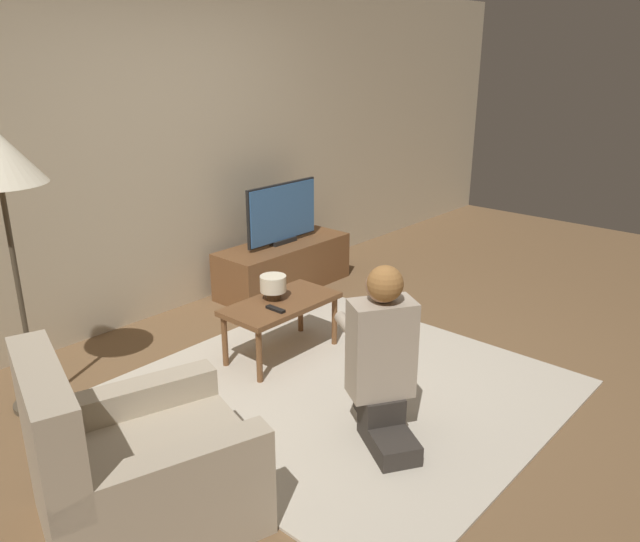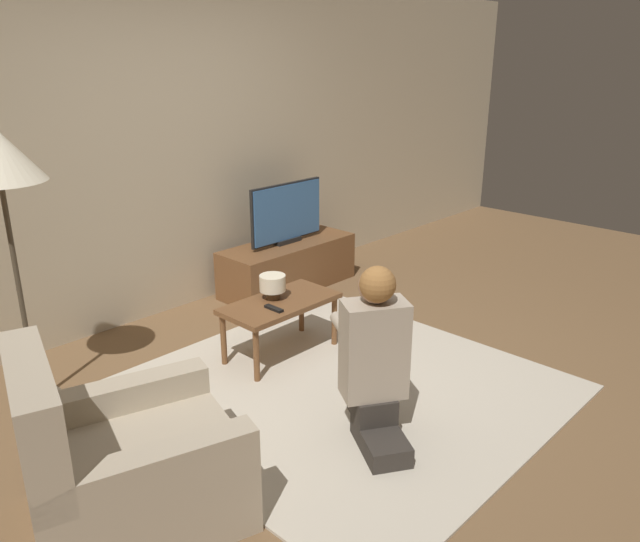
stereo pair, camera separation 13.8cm
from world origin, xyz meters
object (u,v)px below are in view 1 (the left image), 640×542
(coffee_table, at_px, (281,308))
(armchair, at_px, (137,472))
(tv, at_px, (282,213))
(table_lamp, at_px, (273,285))
(person_kneeling, at_px, (382,354))

(coffee_table, height_order, armchair, armchair)
(tv, relative_size, table_lamp, 4.44)
(table_lamp, bearing_deg, armchair, -154.60)
(armchair, xyz_separation_m, person_kneeling, (1.26, -0.40, 0.23))
(tv, distance_m, coffee_table, 1.38)
(tv, height_order, table_lamp, tv)
(tv, relative_size, armchair, 0.74)
(tv, distance_m, armchair, 3.04)
(armchair, distance_m, table_lamp, 1.76)
(tv, relative_size, coffee_table, 0.98)
(tv, bearing_deg, armchair, -147.52)
(person_kneeling, xyz_separation_m, table_lamp, (0.32, 1.15, 0.01))
(table_lamp, bearing_deg, tv, 42.03)
(coffee_table, relative_size, table_lamp, 4.54)
(coffee_table, xyz_separation_m, person_kneeling, (-0.32, -1.08, 0.14))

